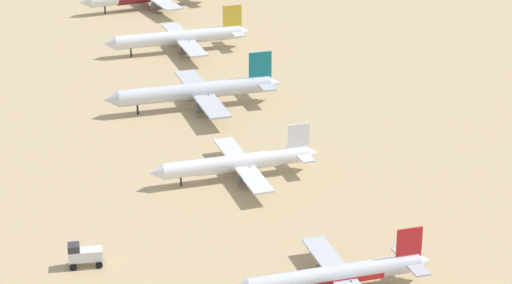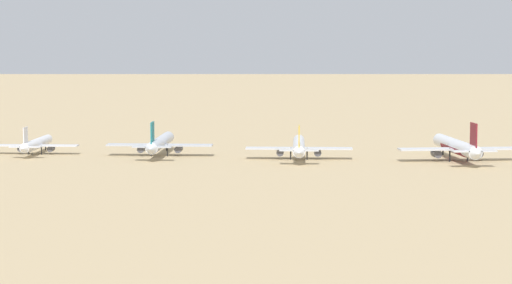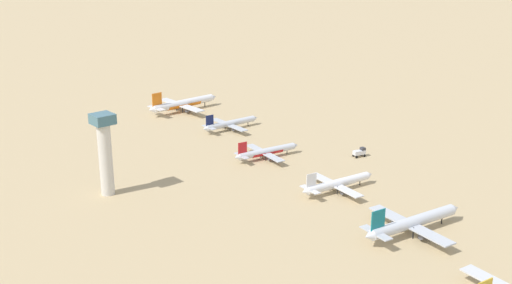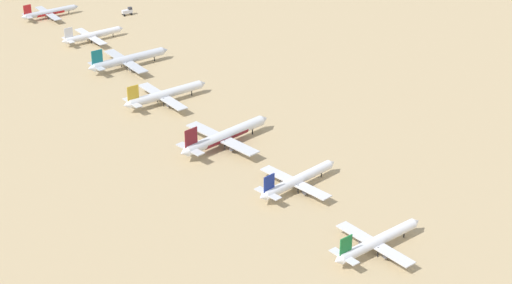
% 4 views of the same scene
% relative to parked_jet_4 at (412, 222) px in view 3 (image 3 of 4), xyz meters
% --- Properties ---
extents(ground_plane, '(2035.06, 2035.06, 0.00)m').
position_rel_parked_jet_4_xyz_m(ground_plane, '(-2.07, -1.14, -3.89)').
color(ground_plane, tan).
extents(parked_jet_4, '(39.95, 32.64, 11.54)m').
position_rel_parked_jet_4_xyz_m(parked_jet_4, '(0.00, 0.00, 0.00)').
color(parked_jet_4, silver).
rests_on(parked_jet_4, ground).
extents(parked_jet_5, '(32.57, 26.59, 9.40)m').
position_rel_parked_jet_4_xyz_m(parked_jet_5, '(7.95, 38.17, -0.76)').
color(parked_jet_5, white).
rests_on(parked_jet_5, ground).
extents(parked_jet_6, '(31.13, 25.45, 9.00)m').
position_rel_parked_jet_4_xyz_m(parked_jet_6, '(12.26, 81.59, -0.89)').
color(parked_jet_6, silver).
rests_on(parked_jet_6, ground).
extents(parked_jet_7, '(31.87, 25.88, 9.19)m').
position_rel_parked_jet_4_xyz_m(parked_jet_7, '(26.29, 123.35, -0.79)').
color(parked_jet_7, silver).
rests_on(parked_jet_7, ground).
extents(parked_jet_8, '(43.10, 34.92, 12.46)m').
position_rel_parked_jet_4_xyz_m(parked_jet_8, '(28.34, 165.80, 0.26)').
color(parked_jet_8, white).
rests_on(parked_jet_8, ground).
extents(service_truck, '(5.63, 3.92, 3.90)m').
position_rel_parked_jet_4_xyz_m(service_truck, '(43.23, 57.56, -1.81)').
color(service_truck, silver).
rests_on(service_truck, ground).
extents(control_tower, '(7.20, 7.20, 29.82)m').
position_rel_parked_jet_4_xyz_m(control_tower, '(-55.97, 90.35, 12.74)').
color(control_tower, beige).
rests_on(control_tower, ground).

